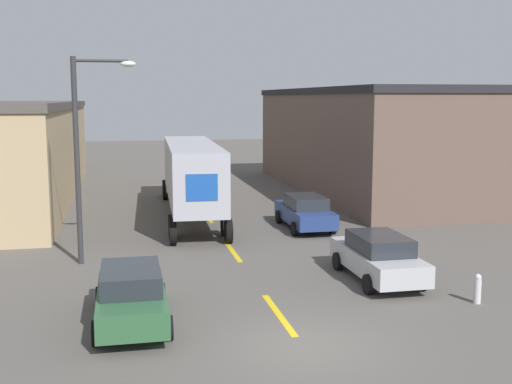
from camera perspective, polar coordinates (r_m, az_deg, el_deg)
The scene contains 9 objects.
ground_plane at distance 16.44m, azimuth 4.11°, elevation -13.49°, with size 160.00×160.00×0.00m, color #56514C.
road_centerline at distance 25.96m, azimuth -2.11°, elevation -5.26°, with size 0.20×19.21×0.01m.
warehouse_right at distance 43.54m, azimuth 11.33°, elevation 4.58°, with size 11.47×24.05×6.75m.
semi_truck at distance 33.72m, azimuth -5.91°, elevation 1.96°, with size 3.23×15.61×3.90m.
parked_car_right_near at distance 22.12m, azimuth 10.79°, elevation -5.64°, with size 2.01×4.76×1.59m.
parked_car_left_near at distance 17.99m, azimuth -11.03°, elevation -8.91°, with size 2.01×4.76×1.59m.
parked_car_right_mid at distance 30.29m, azimuth 4.37°, elevation -1.74°, with size 2.01×4.76×1.59m.
street_lamp at distance 24.20m, azimuth -15.04°, elevation 4.03°, with size 2.31×0.32×7.59m.
fire_hydrant at distance 20.52m, azimuth 19.09°, elevation -8.13°, with size 0.22×0.22×0.91m.
Camera 1 is at (-4.24, -14.66, 6.11)m, focal length 45.00 mm.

